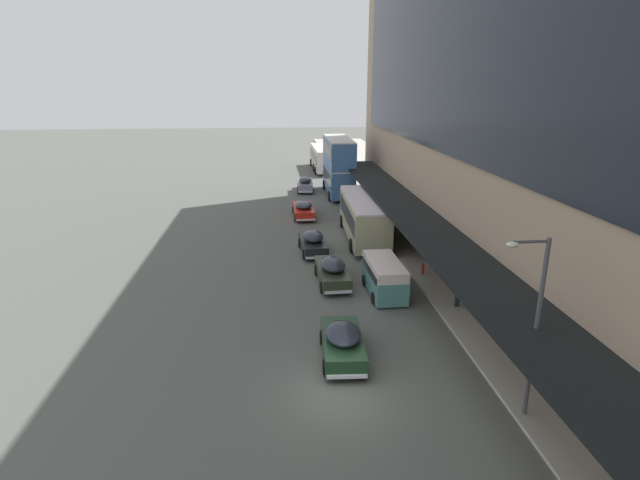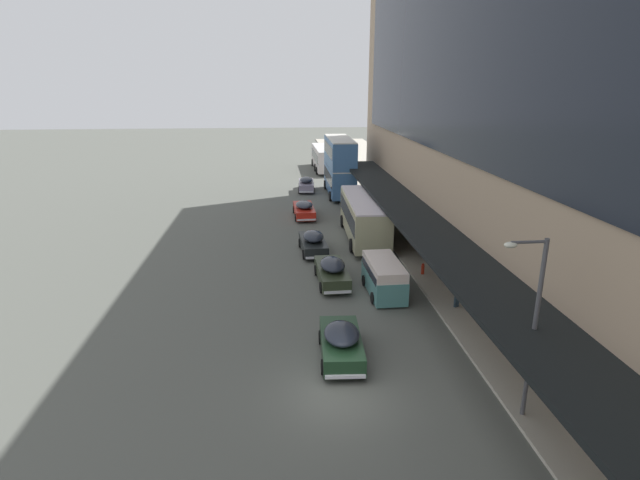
% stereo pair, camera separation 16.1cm
% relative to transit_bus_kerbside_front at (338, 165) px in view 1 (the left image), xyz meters
% --- Properties ---
extents(ground, '(240.00, 240.00, 0.00)m').
position_rel_transit_bus_kerbside_front_xyz_m(ground, '(-4.39, -35.78, -3.25)').
color(ground, '#54574F').
extents(sidewalk_kerb, '(10.00, 180.00, 0.15)m').
position_rel_transit_bus_kerbside_front_xyz_m(sidewalk_kerb, '(6.61, -35.78, -3.18)').
color(sidewalk_kerb, '#B2AB99').
rests_on(sidewalk_kerb, ground).
extents(transit_bus_kerbside_front, '(2.73, 9.23, 6.03)m').
position_rel_transit_bus_kerbside_front_xyz_m(transit_bus_kerbside_front, '(0.00, 0.00, 0.00)').
color(transit_bus_kerbside_front, '#3D699F').
rests_on(transit_bus_kerbside_front, ground).
extents(transit_bus_kerbside_rear, '(3.04, 10.21, 3.21)m').
position_rel_transit_bus_kerbside_front_xyz_m(transit_bus_kerbside_rear, '(-0.07, -15.88, -1.41)').
color(transit_bus_kerbside_rear, tan).
rests_on(transit_bus_kerbside_rear, ground).
extents(transit_bus_kerbside_far, '(2.86, 10.84, 3.11)m').
position_rel_transit_bus_kerbside_front_xyz_m(transit_bus_kerbside_far, '(-0.17, 16.01, -1.46)').
color(transit_bus_kerbside_far, beige).
rests_on(transit_bus_kerbside_far, ground).
extents(sedan_lead_near, '(1.93, 4.98, 1.44)m').
position_rel_transit_bus_kerbside_front_xyz_m(sedan_lead_near, '(-4.28, -8.93, -2.53)').
color(sedan_lead_near, red).
rests_on(sedan_lead_near, ground).
extents(sedan_trailing_near, '(1.93, 4.67, 1.59)m').
position_rel_transit_bus_kerbside_front_xyz_m(sedan_trailing_near, '(-3.41, 2.27, -2.47)').
color(sedan_trailing_near, gray).
rests_on(sedan_trailing_near, ground).
extents(sedan_far_back, '(2.01, 4.37, 1.59)m').
position_rel_transit_bus_kerbside_front_xyz_m(sedan_far_back, '(-3.99, -33.12, -2.47)').
color(sedan_far_back, '#19351F').
rests_on(sedan_far_back, ground).
extents(sedan_trailing_mid, '(1.89, 4.74, 1.59)m').
position_rel_transit_bus_kerbside_front_xyz_m(sedan_trailing_mid, '(-3.47, -24.58, -2.47)').
color(sedan_trailing_mid, '#29321F').
rests_on(sedan_trailing_mid, ground).
extents(sedan_second_mid, '(1.94, 4.58, 1.59)m').
position_rel_transit_bus_kerbside_front_xyz_m(sedan_second_mid, '(-4.18, -18.83, -2.48)').
color(sedan_second_mid, black).
rests_on(sedan_second_mid, ground).
extents(vw_van, '(1.98, 4.59, 1.96)m').
position_rel_transit_bus_kerbside_front_xyz_m(vw_van, '(-0.71, -26.25, -2.16)').
color(vw_van, teal).
rests_on(vw_van, ground).
extents(pedestrian_at_kerb, '(0.58, 0.37, 1.86)m').
position_rel_transit_bus_kerbside_front_xyz_m(pedestrian_at_kerb, '(2.74, -28.75, -2.07)').
color(pedestrian_at_kerb, '#243542').
rests_on(pedestrian_at_kerb, sidewalk_kerb).
extents(street_lamp, '(1.50, 0.28, 6.63)m').
position_rel_transit_bus_kerbside_front_xyz_m(street_lamp, '(1.83, -37.72, 0.77)').
color(street_lamp, '#4C4C51').
rests_on(street_lamp, sidewalk_kerb).
extents(fire_hydrant, '(0.20, 0.40, 0.70)m').
position_rel_transit_bus_kerbside_front_xyz_m(fire_hydrant, '(2.29, -23.92, -2.76)').
color(fire_hydrant, red).
rests_on(fire_hydrant, sidewalk_kerb).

